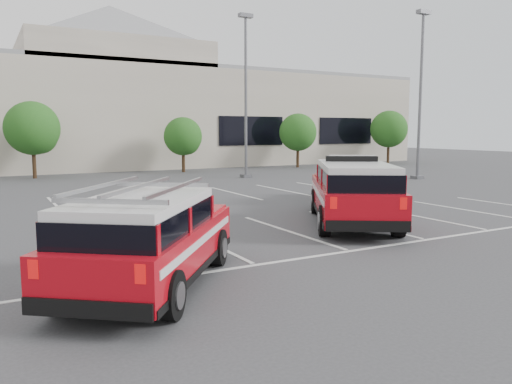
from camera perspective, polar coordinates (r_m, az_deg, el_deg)
ground at (r=15.03m, az=3.74°, el=-4.51°), size 120.00×120.00×0.00m
stall_markings at (r=18.91m, az=-3.65°, el=-2.11°), size 23.00×15.00×0.01m
convention_building at (r=45.02m, az=-18.74°, el=8.83°), size 60.00×16.99×13.20m
tree_mid_left at (r=34.56m, az=-24.04°, el=6.47°), size 3.37×3.37×4.85m
tree_mid_right at (r=36.83m, az=-8.23°, el=6.16°), size 2.77×2.77×3.99m
tree_right at (r=41.44m, az=4.89°, el=6.67°), size 3.07×3.07×4.42m
tree_far_right at (r=47.73m, az=14.99°, el=6.82°), size 3.37×3.37×4.85m
light_pole_mid at (r=32.16m, az=-1.17°, el=10.90°), size 0.90×0.60×10.24m
light_pole_right at (r=32.87m, az=18.27°, el=10.47°), size 0.90×0.60×10.24m
fire_chief_suv at (r=16.25m, az=11.00°, el=-0.57°), size 5.20×6.43×2.18m
white_pickup at (r=20.60m, az=10.89°, el=0.70°), size 5.73×6.35×1.96m
ladder_suv at (r=9.78m, az=-12.12°, el=-6.05°), size 4.75×5.33×2.03m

